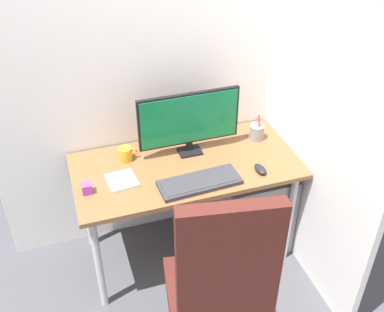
{
  "coord_description": "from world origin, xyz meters",
  "views": [
    {
      "loc": [
        -0.65,
        -2.11,
        2.36
      ],
      "look_at": [
        0.02,
        -0.07,
        0.82
      ],
      "focal_mm": 43.49,
      "sensor_mm": 36.0,
      "label": 1
    }
  ],
  "objects": [
    {
      "name": "ground_plane",
      "position": [
        0.0,
        0.0,
        0.0
      ],
      "size": [
        8.0,
        8.0,
        0.0
      ],
      "primitive_type": "plane",
      "color": "#4C4C51"
    },
    {
      "name": "wall_back",
      "position": [
        0.0,
        0.36,
        1.4
      ],
      "size": [
        2.2,
        0.04,
        2.8
      ],
      "primitive_type": "cube",
      "color": "white",
      "rests_on": "ground_plane"
    },
    {
      "name": "wall_side_right",
      "position": [
        0.69,
        -0.12,
        1.4
      ],
      "size": [
        0.04,
        1.52,
        2.8
      ],
      "primitive_type": "cube",
      "color": "white",
      "rests_on": "ground_plane"
    },
    {
      "name": "desk",
      "position": [
        0.0,
        0.0,
        0.65
      ],
      "size": [
        1.33,
        0.65,
        0.72
      ],
      "color": "brown",
      "rests_on": "ground_plane"
    },
    {
      "name": "office_chair",
      "position": [
        -0.08,
        -0.81,
        0.61
      ],
      "size": [
        0.62,
        0.63,
        1.2
      ],
      "color": "black",
      "rests_on": "ground_plane"
    },
    {
      "name": "filing_cabinet",
      "position": [
        0.44,
        0.02,
        0.3
      ],
      "size": [
        0.45,
        0.54,
        0.59
      ],
      "color": "gray",
      "rests_on": "ground_plane"
    },
    {
      "name": "monitor",
      "position": [
        0.06,
        0.12,
        0.95
      ],
      "size": [
        0.62,
        0.11,
        0.4
      ],
      "color": "black",
      "rests_on": "desk"
    },
    {
      "name": "keyboard",
      "position": [
        0.02,
        -0.2,
        0.74
      ],
      "size": [
        0.47,
        0.2,
        0.03
      ],
      "color": "#333338",
      "rests_on": "desk"
    },
    {
      "name": "mouse",
      "position": [
        0.39,
        -0.2,
        0.74
      ],
      "size": [
        0.06,
        0.11,
        0.03
      ],
      "primitive_type": "ellipsoid",
      "rotation": [
        0.0,
        0.0,
        0.07
      ],
      "color": "black",
      "rests_on": "desk"
    },
    {
      "name": "pen_holder",
      "position": [
        0.51,
        0.13,
        0.77
      ],
      "size": [
        0.09,
        0.09,
        0.17
      ],
      "color": "gray",
      "rests_on": "desk"
    },
    {
      "name": "notebook",
      "position": [
        -0.39,
        -0.05,
        0.73
      ],
      "size": [
        0.17,
        0.18,
        0.02
      ],
      "primitive_type": "cube",
      "rotation": [
        0.0,
        0.0,
        0.1
      ],
      "color": "silver",
      "rests_on": "desk"
    },
    {
      "name": "coffee_mug",
      "position": [
        -0.33,
        0.16,
        0.77
      ],
      "size": [
        0.11,
        0.08,
        0.08
      ],
      "color": "orange",
      "rests_on": "desk"
    },
    {
      "name": "desk_clamp_accessory",
      "position": [
        -0.59,
        -0.08,
        0.75
      ],
      "size": [
        0.05,
        0.05,
        0.06
      ],
      "primitive_type": "cube",
      "color": "purple",
      "rests_on": "desk"
    }
  ]
}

